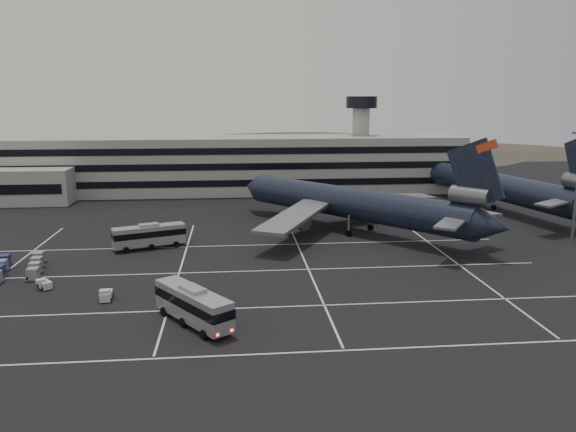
# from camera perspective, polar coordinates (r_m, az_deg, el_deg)

# --- Properties ---
(ground) EXTENTS (260.00, 260.00, 0.00)m
(ground) POSITION_cam_1_polar(r_m,az_deg,el_deg) (74.96, -6.69, -6.58)
(ground) COLOR black
(ground) RESTS_ON ground
(lane_markings) EXTENTS (90.00, 55.62, 0.01)m
(lane_markings) POSITION_cam_1_polar(r_m,az_deg,el_deg) (75.63, -5.96, -6.39)
(lane_markings) COLOR silver
(lane_markings) RESTS_ON ground
(terminal) EXTENTS (125.00, 26.00, 24.00)m
(terminal) POSITION_cam_1_polar(r_m,az_deg,el_deg) (143.29, -7.45, 5.13)
(terminal) COLOR gray
(terminal) RESTS_ON ground
(hills) EXTENTS (352.00, 180.00, 44.00)m
(hills) POSITION_cam_1_polar(r_m,az_deg,el_deg) (244.26, -1.70, 3.53)
(hills) COLOR #38332B
(hills) RESTS_ON ground
(trijet_main) EXTENTS (41.68, 47.60, 18.08)m
(trijet_main) POSITION_cam_1_polar(r_m,az_deg,el_deg) (100.67, 6.70, 1.30)
(trijet_main) COLOR black
(trijet_main) RESTS_ON ground
(trijet_far) EXTENTS (20.70, 57.36, 18.08)m
(trijet_far) POSITION_cam_1_polar(r_m,az_deg,el_deg) (126.92, 20.59, 2.90)
(trijet_far) COLOR black
(trijet_far) RESTS_ON ground
(bus_near) EXTENTS (9.01, 11.17, 4.15)m
(bus_near) POSITION_cam_1_polar(r_m,az_deg,el_deg) (61.09, -9.62, -8.79)
(bus_near) COLOR #96989E
(bus_near) RESTS_ON ground
(bus_far) EXTENTS (11.58, 6.52, 4.02)m
(bus_far) POSITION_cam_1_polar(r_m,az_deg,el_deg) (92.40, -13.93, -1.88)
(bus_far) COLOR #96989E
(bus_far) RESTS_ON ground
(tug_a) EXTENTS (1.55, 2.40, 1.47)m
(tug_a) POSITION_cam_1_polar(r_m,az_deg,el_deg) (70.87, -17.99, -7.66)
(tug_a) COLOR beige
(tug_a) RESTS_ON ground
(tug_b) EXTENTS (2.33, 2.47, 1.38)m
(tug_b) POSITION_cam_1_polar(r_m,az_deg,el_deg) (77.80, -23.46, -6.36)
(tug_b) COLOR beige
(tug_b) RESTS_ON ground
(uld_cluster) EXTENTS (8.41, 11.29, 1.67)m
(uld_cluster) POSITION_cam_1_polar(r_m,az_deg,el_deg) (86.01, -25.72, -4.72)
(uld_cluster) COLOR #2D2D30
(uld_cluster) RESTS_ON ground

